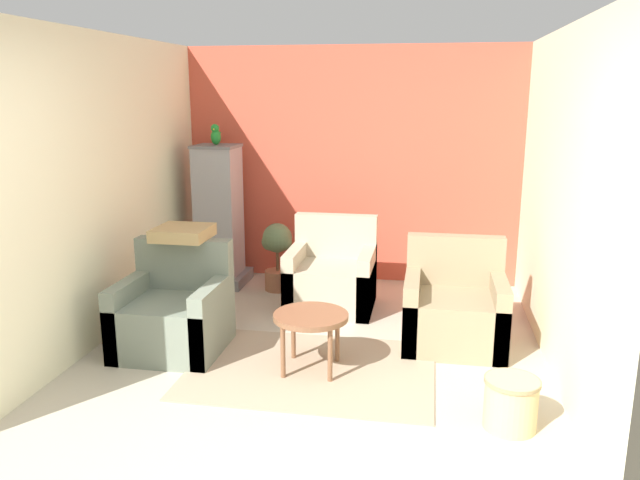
{
  "coord_description": "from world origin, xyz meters",
  "views": [
    {
      "loc": [
        0.87,
        -2.95,
        2.07
      ],
      "look_at": [
        0.0,
        1.89,
        0.89
      ],
      "focal_mm": 35.0,
      "sensor_mm": 36.0,
      "label": 1
    }
  ],
  "objects_px": {
    "birdcage": "(219,219)",
    "potted_plant": "(277,251)",
    "armchair_left": "(174,316)",
    "parrot": "(216,135)",
    "wicker_basket": "(511,402)",
    "armchair_middle": "(332,278)",
    "coffee_table": "(311,320)",
    "armchair_right": "(454,311)"
  },
  "relations": [
    {
      "from": "birdcage",
      "to": "parrot",
      "type": "xyz_separation_m",
      "value": [
        0.0,
        0.0,
        0.9
      ]
    },
    {
      "from": "armchair_right",
      "to": "potted_plant",
      "type": "relative_size",
      "value": 1.2
    },
    {
      "from": "birdcage",
      "to": "armchair_middle",
      "type": "bearing_deg",
      "value": -22.87
    },
    {
      "from": "armchair_left",
      "to": "wicker_basket",
      "type": "relative_size",
      "value": 2.52
    },
    {
      "from": "parrot",
      "to": "wicker_basket",
      "type": "height_order",
      "value": "parrot"
    },
    {
      "from": "coffee_table",
      "to": "parrot",
      "type": "distance_m",
      "value": 2.73
    },
    {
      "from": "armchair_left",
      "to": "armchair_middle",
      "type": "distance_m",
      "value": 1.67
    },
    {
      "from": "armchair_left",
      "to": "parrot",
      "type": "xyz_separation_m",
      "value": [
        -0.23,
        1.81,
        1.33
      ]
    },
    {
      "from": "armchair_left",
      "to": "coffee_table",
      "type": "bearing_deg",
      "value": -9.39
    },
    {
      "from": "birdcage",
      "to": "potted_plant",
      "type": "xyz_separation_m",
      "value": [
        0.68,
        -0.13,
        -0.29
      ]
    },
    {
      "from": "armchair_right",
      "to": "parrot",
      "type": "distance_m",
      "value": 3.09
    },
    {
      "from": "parrot",
      "to": "birdcage",
      "type": "bearing_deg",
      "value": -90.0
    },
    {
      "from": "parrot",
      "to": "armchair_left",
      "type": "bearing_deg",
      "value": -82.87
    },
    {
      "from": "armchair_right",
      "to": "armchair_middle",
      "type": "distance_m",
      "value": 1.36
    },
    {
      "from": "birdcage",
      "to": "potted_plant",
      "type": "relative_size",
      "value": 2.1
    },
    {
      "from": "armchair_middle",
      "to": "coffee_table",
      "type": "bearing_deg",
      "value": -87.04
    },
    {
      "from": "birdcage",
      "to": "armchair_left",
      "type": "bearing_deg",
      "value": -82.86
    },
    {
      "from": "wicker_basket",
      "to": "armchair_left",
      "type": "bearing_deg",
      "value": 163.02
    },
    {
      "from": "birdcage",
      "to": "wicker_basket",
      "type": "height_order",
      "value": "birdcage"
    },
    {
      "from": "armchair_right",
      "to": "wicker_basket",
      "type": "xyz_separation_m",
      "value": [
        0.32,
        -1.3,
        -0.11
      ]
    },
    {
      "from": "armchair_right",
      "to": "parrot",
      "type": "xyz_separation_m",
      "value": [
        -2.47,
        1.29,
        1.33
      ]
    },
    {
      "from": "potted_plant",
      "to": "coffee_table",
      "type": "bearing_deg",
      "value": -68.87
    },
    {
      "from": "armchair_right",
      "to": "potted_plant",
      "type": "bearing_deg",
      "value": 147.09
    },
    {
      "from": "parrot",
      "to": "armchair_middle",
      "type": "bearing_deg",
      "value": -22.94
    },
    {
      "from": "armchair_left",
      "to": "potted_plant",
      "type": "distance_m",
      "value": 1.75
    },
    {
      "from": "coffee_table",
      "to": "armchair_right",
      "type": "xyz_separation_m",
      "value": [
        1.07,
        0.71,
        -0.11
      ]
    },
    {
      "from": "armchair_right",
      "to": "armchair_middle",
      "type": "height_order",
      "value": "same"
    },
    {
      "from": "coffee_table",
      "to": "armchair_middle",
      "type": "distance_m",
      "value": 1.45
    },
    {
      "from": "wicker_basket",
      "to": "armchair_middle",
      "type": "bearing_deg",
      "value": 125.77
    },
    {
      "from": "armchair_left",
      "to": "armchair_middle",
      "type": "bearing_deg",
      "value": 48.67
    },
    {
      "from": "birdcage",
      "to": "potted_plant",
      "type": "distance_m",
      "value": 0.75
    },
    {
      "from": "armchair_left",
      "to": "birdcage",
      "type": "distance_m",
      "value": 1.87
    },
    {
      "from": "armchair_middle",
      "to": "wicker_basket",
      "type": "xyz_separation_m",
      "value": [
        1.47,
        -2.03,
        -0.11
      ]
    },
    {
      "from": "birdcage",
      "to": "parrot",
      "type": "bearing_deg",
      "value": 90.0
    },
    {
      "from": "armchair_middle",
      "to": "wicker_basket",
      "type": "height_order",
      "value": "armchair_middle"
    },
    {
      "from": "armchair_left",
      "to": "parrot",
      "type": "bearing_deg",
      "value": 97.13
    },
    {
      "from": "armchair_right",
      "to": "wicker_basket",
      "type": "relative_size",
      "value": 2.52
    },
    {
      "from": "potted_plant",
      "to": "wicker_basket",
      "type": "xyz_separation_m",
      "value": [
        2.12,
        -2.47,
        -0.25
      ]
    },
    {
      "from": "armchair_right",
      "to": "parrot",
      "type": "relative_size",
      "value": 3.94
    },
    {
      "from": "armchair_left",
      "to": "wicker_basket",
      "type": "distance_m",
      "value": 2.68
    },
    {
      "from": "armchair_left",
      "to": "birdcage",
      "type": "relative_size",
      "value": 0.57
    },
    {
      "from": "armchair_left",
      "to": "parrot",
      "type": "relative_size",
      "value": 3.94
    }
  ]
}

